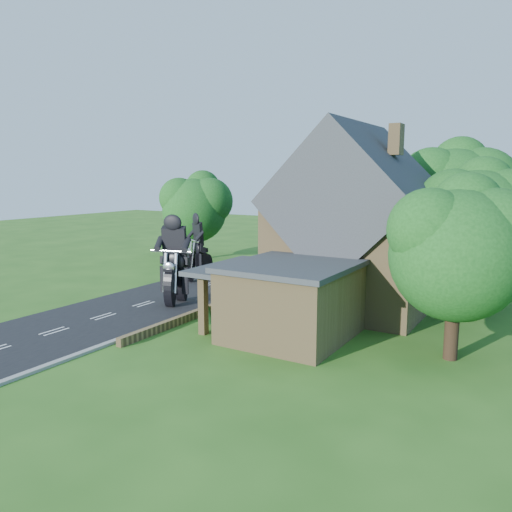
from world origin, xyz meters
The scene contains 19 objects.
ground centered at (0.00, 0.00, 0.00)m, with size 120.00×120.00×0.00m, color #2A5919.
road centered at (0.00, 0.00, 0.01)m, with size 7.00×80.00×0.02m, color black.
kerb centered at (3.65, 0.00, 0.06)m, with size 0.30×80.00×0.12m, color gray.
garden_wall centered at (4.30, 5.00, 0.20)m, with size 0.30×22.00×0.40m, color olive.
house centered at (10.49, 6.00, 4.34)m, with size 9.54×8.64×10.24m.
annex centered at (9.87, -0.80, 1.77)m, with size 7.05×5.94×3.44m.
tree_annex_side centered at (17.13, 0.10, 4.69)m, with size 5.64×5.20×7.48m.
tree_house_right centered at (16.65, 8.62, 5.19)m, with size 6.51×6.00×8.40m.
tree_behind_house centered at (14.18, 16.14, 6.23)m, with size 7.81×7.20×10.08m.
tree_behind_left centered at (8.16, 17.13, 5.73)m, with size 6.94×6.40×9.16m.
tree_far_road centered at (-6.86, 14.11, 4.84)m, with size 6.08×5.60×7.84m.
shrub_a centered at (5.30, -1.00, 0.55)m, with size 0.90×0.90×1.10m, color #123A18.
shrub_b centered at (5.30, 1.50, 0.55)m, with size 0.90×0.90×1.10m, color #123A18.
shrub_c centered at (5.30, 4.00, 0.55)m, with size 0.90×0.90×1.10m, color #123A18.
shrub_d centered at (5.30, 9.00, 0.55)m, with size 0.90×0.90×1.10m, color #123A18.
shrub_e centered at (5.30, 11.50, 0.55)m, with size 0.90×0.90×1.10m, color #123A18.
shrub_f centered at (5.30, 14.00, 0.55)m, with size 0.90×0.90×1.10m, color #123A18.
motorcycle_lead centered at (1.60, 0.96, 0.78)m, with size 0.42×1.67×1.55m, color black, non-canonical shape.
motorcycle_follow centered at (-1.24, 6.80, 0.72)m, with size 0.39×1.54×1.44m, color black, non-canonical shape.
Camera 1 is at (20.08, -20.52, 7.29)m, focal length 35.00 mm.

